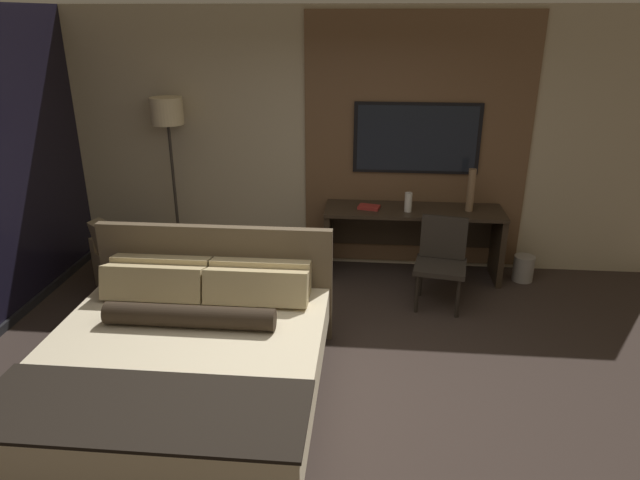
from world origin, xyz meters
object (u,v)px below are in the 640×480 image
bed (185,362)px  vase_short (408,202)px  desk (412,229)px  vase_tall (471,190)px  waste_bin (523,268)px  tv (417,138)px  armchair_by_window (137,264)px  desk_chair (442,255)px  floor_lamp (168,126)px  book (369,207)px

bed → vase_short: bed is taller
bed → desk: 2.98m
vase_tall → vase_short: size_ratio=2.22×
bed → waste_bin: bearing=37.8°
vase_tall → waste_bin: 1.07m
tv → armchair_by_window: 3.24m
desk_chair → desk: bearing=121.1°
bed → floor_lamp: size_ratio=1.14×
bed → desk_chair: 2.68m
bed → waste_bin: 3.80m
floor_lamp → armchair_by_window: bearing=-111.9°
desk → desk_chair: size_ratio=2.16×
desk → floor_lamp: size_ratio=0.99×
bed → desk: bearing=53.0°
vase_tall → book: (-1.05, -0.02, -0.21)m
waste_bin → floor_lamp: bearing=178.6°
floor_lamp → waste_bin: bearing=-1.4°
bed → tv: (1.79, 2.60, 1.17)m
floor_lamp → waste_bin: (3.84, -0.10, -1.46)m
book → vase_short: bearing=-8.1°
tv → waste_bin: (1.21, -0.28, -1.34)m
tv → armchair_by_window: size_ratio=1.33×
desk → vase_tall: bearing=-4.1°
book → waste_bin: bearing=0.3°
desk → armchair_by_window: bearing=-168.4°
floor_lamp → vase_short: (2.56, -0.16, -0.72)m
tv → vase_short: size_ratio=6.59×
bed → tv: bearing=55.4°
tv → armchair_by_window: (-2.89, -0.82, -1.21)m
armchair_by_window → waste_bin: 4.13m
armchair_by_window → vase_short: size_ratio=4.95×
tv → desk_chair: 1.32m
armchair_by_window → vase_short: (2.81, 0.47, 0.61)m
vase_short → book: vase_short is taller
desk_chair → vase_tall: 0.84m
floor_lamp → book: bearing=-2.8°
waste_bin → bed: bearing=-142.2°
bed → armchair_by_window: bed is taller
floor_lamp → vase_tall: (3.20, -0.09, -0.60)m
bed → floor_lamp: (-0.84, 2.42, 1.29)m
vase_tall → tv: bearing=155.0°
floor_lamp → desk: bearing=-1.0°
floor_lamp → book: size_ratio=7.61×
tv → desk_chair: size_ratio=1.53×
floor_lamp → desk_chair: bearing=-13.5°
armchair_by_window → floor_lamp: bearing=-71.5°
desk → book: 0.55m
desk_chair → vase_tall: bearing=71.9°
desk → waste_bin: bearing=-2.4°
vase_short → book: bearing=171.9°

